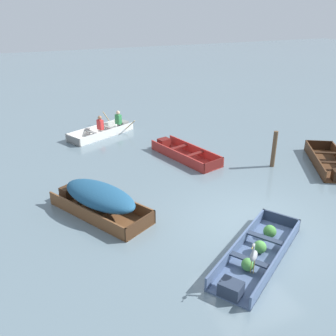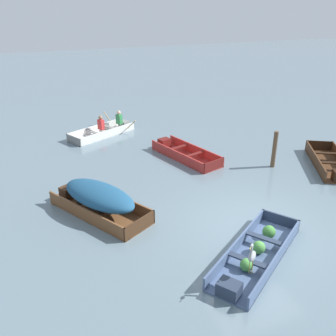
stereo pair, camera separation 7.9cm
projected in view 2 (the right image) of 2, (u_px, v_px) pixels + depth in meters
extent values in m
plane|color=slate|center=(252.00, 226.00, 10.12)|extent=(80.00, 80.00, 0.00)
cube|color=#475B7F|center=(256.00, 257.00, 8.87)|extent=(3.36, 2.75, 0.04)
cube|color=#475B7F|center=(277.00, 259.00, 8.56)|extent=(2.81, 1.94, 0.35)
cube|color=#475B7F|center=(237.00, 245.00, 9.06)|extent=(2.81, 1.94, 0.35)
cube|color=#273246|center=(280.00, 220.00, 10.06)|extent=(0.62, 0.88, 0.35)
cube|color=#273246|center=(229.00, 289.00, 7.66)|extent=(0.56, 0.59, 0.31)
cube|color=#273246|center=(249.00, 260.00, 8.39)|extent=(0.66, 0.86, 0.04)
cube|color=#273246|center=(265.00, 239.00, 9.15)|extent=(0.66, 0.86, 0.04)
sphere|color=#4C9342|center=(246.00, 265.00, 8.36)|extent=(0.30, 0.30, 0.30)
sphere|color=#4C9342|center=(259.00, 247.00, 8.93)|extent=(0.31, 0.31, 0.31)
sphere|color=#428438|center=(269.00, 232.00, 9.51)|extent=(0.33, 0.33, 0.33)
cube|color=#4C2D19|center=(328.00, 165.00, 13.76)|extent=(2.40, 3.20, 0.04)
cube|color=#4C2D19|center=(315.00, 160.00, 13.74)|extent=(1.52, 2.71, 0.41)
cube|color=black|center=(319.00, 146.00, 15.05)|extent=(0.95, 0.55, 0.41)
cube|color=black|center=(333.00, 163.00, 13.23)|extent=(0.91, 0.60, 0.04)
cube|color=black|center=(326.00, 153.00, 14.06)|extent=(0.91, 0.60, 0.04)
cube|color=#AD2D28|center=(186.00, 157.00, 14.46)|extent=(1.83, 3.24, 0.04)
cube|color=#AD2D28|center=(176.00, 156.00, 14.12)|extent=(0.92, 2.98, 0.38)
cube|color=#AD2D28|center=(195.00, 150.00, 14.65)|extent=(0.92, 2.98, 0.38)
cube|color=maroon|center=(214.00, 166.00, 13.30)|extent=(0.97, 0.33, 0.38)
cube|color=maroon|center=(164.00, 143.00, 15.35)|extent=(0.53, 0.47, 0.35)
cube|color=maroon|center=(178.00, 147.00, 14.68)|extent=(0.91, 0.41, 0.04)
cube|color=maroon|center=(194.00, 154.00, 14.01)|extent=(0.91, 0.41, 0.04)
cube|color=brown|center=(100.00, 212.00, 10.73)|extent=(2.54, 3.31, 0.04)
cube|color=brown|center=(85.00, 215.00, 10.27)|extent=(1.58, 2.77, 0.41)
cube|color=brown|center=(114.00, 199.00, 11.05)|extent=(1.58, 2.77, 0.41)
cube|color=#3F2716|center=(140.00, 226.00, 9.77)|extent=(1.03, 0.61, 0.41)
cube|color=#3F2716|center=(69.00, 192.00, 11.45)|extent=(0.63, 0.57, 0.37)
cube|color=#3F2716|center=(89.00, 199.00, 10.89)|extent=(1.00, 0.65, 0.04)
cube|color=#3F2716|center=(111.00, 209.00, 10.35)|extent=(1.00, 0.65, 0.04)
ellipsoid|color=navy|center=(99.00, 195.00, 10.50)|extent=(2.22, 2.79, 0.56)
cube|color=white|center=(102.00, 135.00, 16.82)|extent=(3.18, 2.25, 0.04)
cube|color=white|center=(95.00, 129.00, 17.04)|extent=(2.76, 1.41, 0.35)
cube|color=white|center=(108.00, 134.00, 16.47)|extent=(2.76, 1.41, 0.35)
cube|color=gray|center=(73.00, 140.00, 15.74)|extent=(0.49, 0.91, 0.35)
cube|color=gray|center=(124.00, 124.00, 17.67)|extent=(0.52, 0.56, 0.32)
cube|color=gray|center=(109.00, 127.00, 17.03)|extent=(0.54, 0.87, 0.04)
cube|color=gray|center=(93.00, 132.00, 16.41)|extent=(0.54, 0.87, 0.04)
cube|color=red|center=(101.00, 124.00, 16.62)|extent=(0.29, 0.33, 0.44)
sphere|color=#9E7051|center=(100.00, 118.00, 16.49)|extent=(0.18, 0.18, 0.18)
cube|color=#338C4C|center=(119.00, 119.00, 17.35)|extent=(0.29, 0.33, 0.44)
sphere|color=beige|center=(119.00, 113.00, 17.22)|extent=(0.18, 0.18, 0.18)
cylinder|color=tan|center=(108.00, 118.00, 17.87)|extent=(0.33, 0.59, 0.55)
cylinder|color=tan|center=(131.00, 125.00, 16.91)|extent=(0.33, 0.59, 0.55)
cylinder|color=olive|center=(252.00, 267.00, 7.75)|extent=(0.02, 0.02, 0.35)
cylinder|color=olive|center=(249.00, 266.00, 7.77)|extent=(0.02, 0.02, 0.35)
ellipsoid|color=#93999E|center=(252.00, 256.00, 7.65)|extent=(0.33, 0.32, 0.18)
cylinder|color=#93999E|center=(251.00, 251.00, 7.46)|extent=(0.11, 0.11, 0.28)
ellipsoid|color=#93999E|center=(252.00, 246.00, 7.37)|extent=(0.12, 0.12, 0.06)
cone|color=gold|center=(251.00, 248.00, 7.30)|extent=(0.09, 0.08, 0.02)
cylinder|color=brown|center=(274.00, 149.00, 13.42)|extent=(0.16, 0.16, 1.35)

